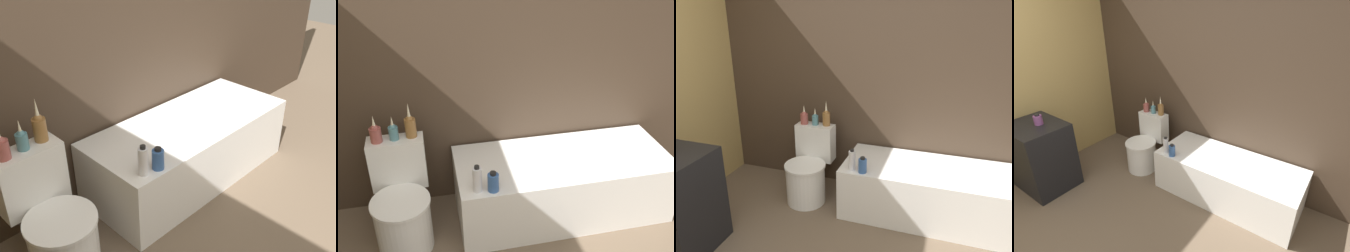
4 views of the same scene
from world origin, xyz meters
TOP-DOWN VIEW (x-y plane):
  - wall_back_tiled at (0.00, 2.19)m, footprint 6.40×0.06m
  - bathtub at (0.77, 1.80)m, footprint 1.62×0.68m
  - toilet at (-0.44, 1.73)m, footprint 0.41×0.57m
  - vase_gold at (-0.56, 1.93)m, footprint 0.08×0.08m
  - vase_silver at (-0.44, 1.94)m, footprint 0.07×0.07m
  - vase_bronze at (-0.32, 1.95)m, footprint 0.08×0.08m
  - shampoo_bottle_tall at (0.08, 1.55)m, footprint 0.06×0.06m
  - shampoo_bottle_short at (0.18, 1.53)m, footprint 0.08×0.08m

SIDE VIEW (x-z plane):
  - bathtub at x=0.77m, z-range 0.00..0.50m
  - toilet at x=-0.44m, z-range -0.06..0.67m
  - shampoo_bottle_short at x=0.18m, z-range 0.49..0.64m
  - shampoo_bottle_tall at x=0.08m, z-range 0.49..0.69m
  - vase_silver at x=-0.44m, z-range 0.70..0.89m
  - vase_gold at x=-0.56m, z-range 0.70..0.90m
  - vase_bronze at x=-0.32m, z-range 0.69..0.95m
  - wall_back_tiled at x=0.00m, z-range 0.00..2.60m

